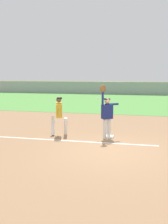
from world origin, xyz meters
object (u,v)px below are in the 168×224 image
object	(u,v)px
fielder	(107,112)
parked_car_tan	(90,87)
baseball	(98,98)
first_base	(109,137)
parked_car_blue	(150,88)
runner	(59,113)
parked_car_white	(117,88)

from	to	relation	value
fielder	parked_car_tan	world-z (taller)	fielder
baseball	parked_car_tan	bearing A→B (deg)	101.91
first_base	fielder	distance (m)	1.09
fielder	parked_car_tan	distance (m)	28.35
parked_car_blue	first_base	bearing A→B (deg)	-90.43
first_base	runner	bearing A→B (deg)	-177.43
baseball	parked_car_blue	xyz separation A→B (m)	(3.58, 26.69, -1.00)
baseball	parked_car_blue	world-z (taller)	baseball
fielder	baseball	world-z (taller)	fielder
first_base	runner	xyz separation A→B (m)	(-2.21, -0.10, 0.96)
fielder	baseball	bearing A→B (deg)	22.10
first_base	baseball	size ratio (longest dim) A/B	5.14
first_base	parked_car_tan	xyz separation A→B (m)	(-6.30, 27.54, 0.63)
fielder	parked_car_blue	bearing A→B (deg)	-43.34
fielder	runner	distance (m)	2.12
parked_car_tan	parked_car_white	bearing A→B (deg)	-14.10
first_base	baseball	xyz separation A→B (m)	(-0.52, 0.14, 1.63)
fielder	parked_car_tan	xyz separation A→B (m)	(-6.21, 27.66, -0.45)
parked_car_tan	parked_car_white	size ratio (longest dim) A/B	1.01
first_base	parked_car_tan	size ratio (longest dim) A/B	0.08
first_base	parked_car_white	world-z (taller)	parked_car_white
runner	parked_car_tan	world-z (taller)	runner
fielder	parked_car_white	xyz separation A→B (m)	(-1.69, 26.88, -0.45)
parked_car_tan	parked_car_blue	xyz separation A→B (m)	(9.36, -0.72, 0.00)
parked_car_white	parked_car_blue	size ratio (longest dim) A/B	0.98
first_base	baseball	bearing A→B (deg)	165.49
fielder	baseball	distance (m)	0.74
parked_car_tan	parked_car_blue	bearing A→B (deg)	-8.63
first_base	parked_car_white	xyz separation A→B (m)	(-1.78, 26.75, 0.63)
baseball	parked_car_white	distance (m)	26.67
fielder	parked_car_tan	bearing A→B (deg)	-24.01
first_base	fielder	bearing A→B (deg)	-128.37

